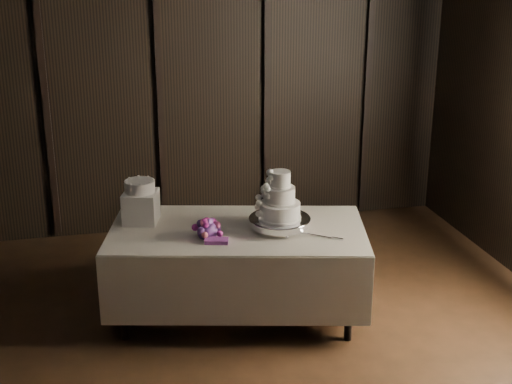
# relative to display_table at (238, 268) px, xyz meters

# --- Properties ---
(room) EXTENTS (6.08, 7.08, 3.08)m
(room) POSITION_rel_display_table_xyz_m (-0.38, -1.47, 1.08)
(room) COLOR black
(room) RESTS_ON ground
(display_table) EXTENTS (2.18, 1.47, 0.76)m
(display_table) POSITION_rel_display_table_xyz_m (0.00, 0.00, 0.00)
(display_table) COLOR silver
(display_table) RESTS_ON ground
(cake_stand) EXTENTS (0.55, 0.55, 0.09)m
(cake_stand) POSITION_rel_display_table_xyz_m (0.32, -0.08, 0.39)
(cake_stand) COLOR silver
(cake_stand) RESTS_ON display_table
(wedding_cake) EXTENTS (0.35, 0.32, 0.38)m
(wedding_cake) POSITION_rel_display_table_xyz_m (0.29, -0.10, 0.58)
(wedding_cake) COLOR white
(wedding_cake) RESTS_ON cake_stand
(bouquet) EXTENTS (0.37, 0.44, 0.18)m
(bouquet) POSITION_rel_display_table_xyz_m (-0.26, -0.12, 0.40)
(bouquet) COLOR #E2528E
(bouquet) RESTS_ON display_table
(box_pedestal) EXTENTS (0.32, 0.32, 0.25)m
(box_pedestal) POSITION_rel_display_table_xyz_m (-0.72, 0.31, 0.47)
(box_pedestal) COLOR white
(box_pedestal) RESTS_ON display_table
(small_cake) EXTENTS (0.29, 0.29, 0.09)m
(small_cake) POSITION_rel_display_table_xyz_m (-0.72, 0.31, 0.64)
(small_cake) COLOR white
(small_cake) RESTS_ON box_pedestal
(cake_knife) EXTENTS (0.31, 0.25, 0.01)m
(cake_knife) POSITION_rel_display_table_xyz_m (0.54, -0.28, 0.35)
(cake_knife) COLOR silver
(cake_knife) RESTS_ON display_table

